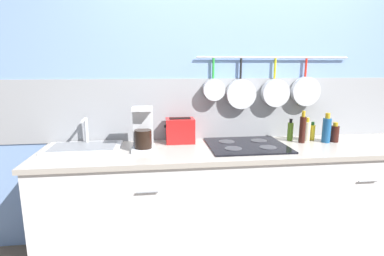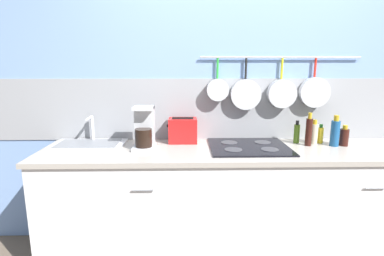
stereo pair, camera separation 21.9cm
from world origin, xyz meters
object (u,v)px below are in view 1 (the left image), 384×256
object	(u,v)px
toaster	(180,131)
bottle_cooking_wine	(302,129)
coffee_maker	(143,132)
bottle_dish_soap	(307,131)
bottle_vinegar	(312,132)
bottle_olive_oil	(327,130)
bottle_sesame_oil	(290,131)
bottle_hot_sauce	(335,133)

from	to	relation	value
toaster	bottle_cooking_wine	distance (m)	0.98
toaster	bottle_cooking_wine	size ratio (longest dim) A/B	0.94
coffee_maker	bottle_dish_soap	bearing A→B (deg)	4.23
bottle_dish_soap	bottle_vinegar	distance (m)	0.07
bottle_cooking_wine	bottle_olive_oil	bearing A→B (deg)	-3.95
bottle_dish_soap	toaster	bearing A→B (deg)	176.18
bottle_sesame_oil	bottle_hot_sauce	world-z (taller)	bottle_sesame_oil
bottle_sesame_oil	bottle_olive_oil	size ratio (longest dim) A/B	0.76
coffee_maker	bottle_hot_sauce	xyz separation A→B (m)	(1.54, 0.04, -0.06)
bottle_sesame_oil	toaster	bearing A→B (deg)	177.59
toaster	bottle_sesame_oil	size ratio (longest dim) A/B	1.33
bottle_cooking_wine	bottle_vinegar	xyz separation A→B (m)	(0.13, 0.08, -0.05)
toaster	bottle_hot_sauce	size ratio (longest dim) A/B	1.50
bottle_vinegar	bottle_hot_sauce	distance (m)	0.17
bottle_sesame_oil	bottle_hot_sauce	distance (m)	0.35
bottle_cooking_wine	bottle_vinegar	size ratio (longest dim) A/B	1.69
bottle_sesame_oil	bottle_hot_sauce	xyz separation A→B (m)	(0.34, -0.09, -0.01)
toaster	bottle_vinegar	size ratio (longest dim) A/B	1.58
bottle_vinegar	bottle_hot_sauce	bearing A→B (deg)	-30.82
coffee_maker	bottle_vinegar	bearing A→B (deg)	5.07
bottle_dish_soap	bottle_vinegar	size ratio (longest dim) A/B	1.27
toaster	bottle_olive_oil	distance (m)	1.18
bottle_sesame_oil	bottle_hot_sauce	size ratio (longest dim) A/B	1.13
coffee_maker	bottle_vinegar	xyz separation A→B (m)	(1.39, 0.12, -0.06)
bottle_sesame_oil	bottle_cooking_wine	bearing A→B (deg)	-55.34
coffee_maker	bottle_cooking_wine	bearing A→B (deg)	1.94
bottle_olive_oil	bottle_hot_sauce	world-z (taller)	bottle_olive_oil
bottle_cooking_wine	bottle_sesame_oil	bearing A→B (deg)	124.66
coffee_maker	toaster	world-z (taller)	coffee_maker
bottle_hot_sauce	toaster	bearing A→B (deg)	173.98
bottle_olive_oil	bottle_hot_sauce	xyz separation A→B (m)	(0.08, 0.01, -0.03)
bottle_vinegar	bottle_cooking_wine	bearing A→B (deg)	-148.27
coffee_maker	bottle_sesame_oil	world-z (taller)	coffee_maker
bottle_hot_sauce	bottle_cooking_wine	bearing A→B (deg)	178.58
toaster	bottle_dish_soap	distance (m)	1.04
bottle_dish_soap	bottle_hot_sauce	world-z (taller)	bottle_dish_soap
bottle_sesame_oil	bottle_olive_oil	bearing A→B (deg)	-21.20
bottle_dish_soap	bottle_olive_oil	world-z (taller)	bottle_olive_oil
bottle_cooking_wine	bottle_olive_oil	xyz separation A→B (m)	(0.20, -0.01, -0.01)
bottle_vinegar	bottle_olive_oil	distance (m)	0.12
bottle_hot_sauce	coffee_maker	bearing A→B (deg)	-178.67
coffee_maker	bottle_olive_oil	size ratio (longest dim) A/B	1.32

